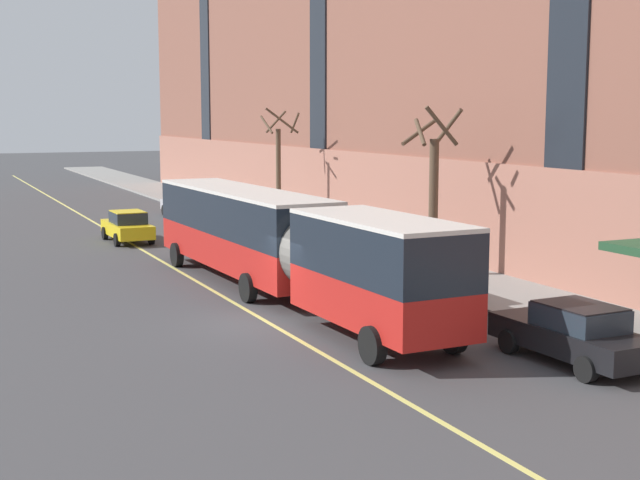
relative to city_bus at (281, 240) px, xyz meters
name	(u,v)px	position (x,y,z in m)	size (l,w,h in m)	color
ground_plane	(266,323)	(-1.76, -3.08, -2.04)	(260.00, 260.00, 0.00)	#424244
sidewalk	(461,281)	(7.25, -0.08, -1.97)	(4.40, 160.00, 0.15)	gray
city_bus	(281,240)	(0.00, 0.00, 0.00)	(3.28, 19.84, 3.51)	red
parked_car_black_0	(574,333)	(3.71, -10.51, -1.26)	(2.06, 4.69, 1.56)	black
parked_car_silver_2	(313,245)	(3.99, 6.18, -1.26)	(2.05, 4.77, 1.56)	#B7B7BC
parked_car_silver_3	(185,204)	(3.95, 25.44, -1.26)	(2.07, 4.56, 1.56)	#B7B7BC
parked_car_white_4	(425,281)	(3.99, -2.84, -1.26)	(1.96, 4.56, 1.56)	silver
parked_car_white_5	(257,229)	(3.82, 12.48, -1.26)	(1.98, 4.77, 1.56)	silver
taxi_cab	(128,226)	(-1.71, 15.98, -1.26)	(1.95, 4.37, 1.56)	yellow
street_tree_mid_block	(433,190)	(6.78, 1.22, 1.36)	(1.96, 1.90, 6.46)	brown
street_tree_far_uptown	(279,166)	(6.80, 16.93, 1.46)	(2.17, 1.89, 6.50)	brown
lane_centerline	(235,304)	(-1.70, -0.08, -2.04)	(0.16, 140.00, 0.01)	#E0D66B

